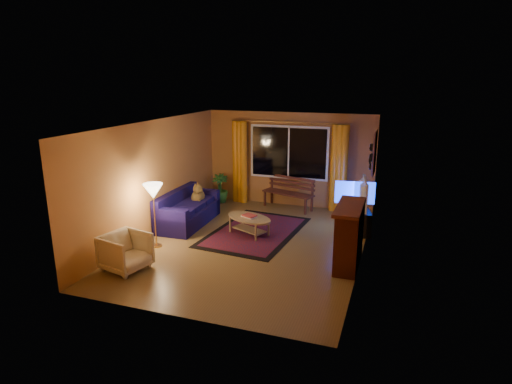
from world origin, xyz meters
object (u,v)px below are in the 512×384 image
(armchair, at_px, (126,250))
(floor_lamp, at_px, (155,216))
(sofa, at_px, (188,208))
(bench, at_px, (288,201))
(tv_console, at_px, (358,218))
(coffee_table, at_px, (249,226))

(armchair, bearing_deg, floor_lamp, 16.68)
(sofa, bearing_deg, bench, 43.42)
(floor_lamp, relative_size, tv_console, 1.03)
(armchair, relative_size, tv_console, 0.59)
(sofa, height_order, floor_lamp, floor_lamp)
(bench, bearing_deg, armchair, -94.18)
(sofa, bearing_deg, armchair, -89.51)
(floor_lamp, height_order, tv_console, floor_lamp)
(armchair, bearing_deg, coffee_table, -19.40)
(bench, xyz_separation_m, floor_lamp, (-1.89, -3.41, 0.45))
(bench, height_order, armchair, armchair)
(tv_console, bearing_deg, sofa, -179.02)
(bench, xyz_separation_m, coffee_table, (-0.31, -2.15, -0.00))
(bench, relative_size, coffee_table, 1.23)
(coffee_table, distance_m, tv_console, 2.52)
(floor_lamp, distance_m, tv_console, 4.54)
(bench, distance_m, armchair, 4.89)
(coffee_table, height_order, tv_console, tv_console)
(floor_lamp, height_order, coffee_table, floor_lamp)
(tv_console, bearing_deg, armchair, -149.47)
(sofa, bearing_deg, coffee_table, -9.26)
(floor_lamp, bearing_deg, bench, 61.02)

